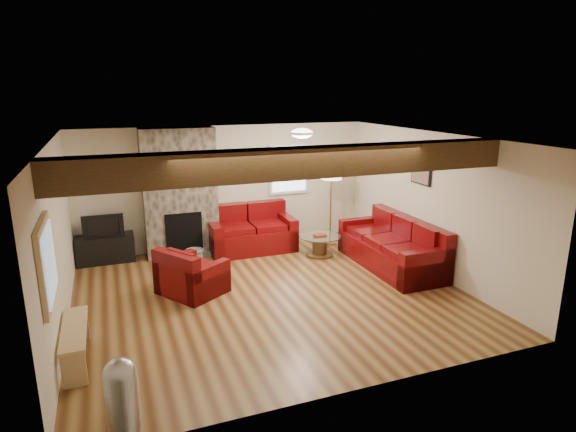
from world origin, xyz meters
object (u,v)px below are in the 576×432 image
object	(u,v)px
sofa_three	(391,243)
floor_lamp	(331,176)
television	(103,225)
loveseat	(251,228)
armchair_red	(192,270)
tv_cabinet	(105,249)
coffee_table	(320,245)

from	to	relation	value
sofa_three	floor_lamp	bearing A→B (deg)	-165.05
television	loveseat	bearing A→B (deg)	-6.14
sofa_three	loveseat	world-z (taller)	loveseat
sofa_three	floor_lamp	world-z (taller)	floor_lamp
loveseat	armchair_red	world-z (taller)	loveseat
loveseat	floor_lamp	bearing A→B (deg)	-5.80
television	tv_cabinet	bearing A→B (deg)	0.00
floor_lamp	television	bearing A→B (deg)	173.84
sofa_three	tv_cabinet	bearing A→B (deg)	-113.31
sofa_three	coffee_table	distance (m)	1.44
floor_lamp	coffee_table	bearing A→B (deg)	-130.46
loveseat	coffee_table	size ratio (longest dim) A/B	2.09
loveseat	tv_cabinet	size ratio (longest dim) A/B	1.64
television	floor_lamp	size ratio (longest dim) A/B	0.43
coffee_table	television	size ratio (longest dim) A/B	1.12
loveseat	armchair_red	xyz separation A→B (m)	(-1.50, -1.71, -0.08)
sofa_three	coffee_table	bearing A→B (deg)	-137.16
tv_cabinet	sofa_three	bearing A→B (deg)	-23.41
loveseat	floor_lamp	distance (m)	1.98
armchair_red	television	size ratio (longest dim) A/B	1.27
coffee_table	television	xyz separation A→B (m)	(-3.97, 1.10, 0.54)
loveseat	television	bearing A→B (deg)	174.27
armchair_red	floor_lamp	size ratio (longest dim) A/B	0.55
television	floor_lamp	distance (m)	4.57
armchair_red	floor_lamp	distance (m)	3.70
sofa_three	coffee_table	size ratio (longest dim) A/B	2.85
sofa_three	floor_lamp	size ratio (longest dim) A/B	1.38
television	floor_lamp	xyz separation A→B (m)	(4.49, -0.48, 0.72)
coffee_table	floor_lamp	size ratio (longest dim) A/B	0.48
sofa_three	television	size ratio (longest dim) A/B	3.19
tv_cabinet	television	world-z (taller)	television
coffee_table	sofa_three	bearing A→B (deg)	-47.26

